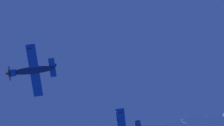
# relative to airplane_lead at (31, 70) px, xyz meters

# --- Properties ---
(airplane_lead) EXTENTS (10.10, 9.05, 3.69)m
(airplane_lead) POSITION_rel_airplane_lead_xyz_m (0.00, 0.00, 0.00)
(airplane_lead) COLOR navy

